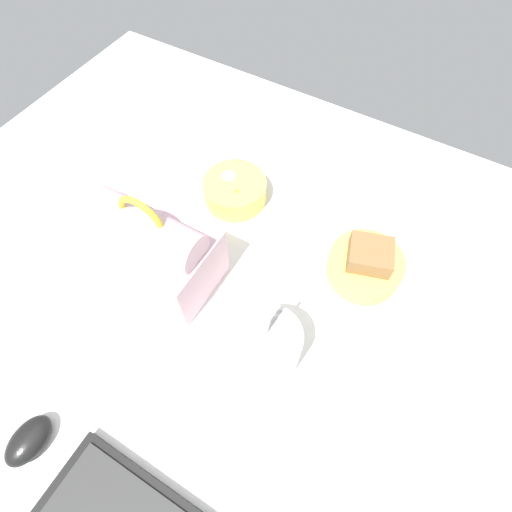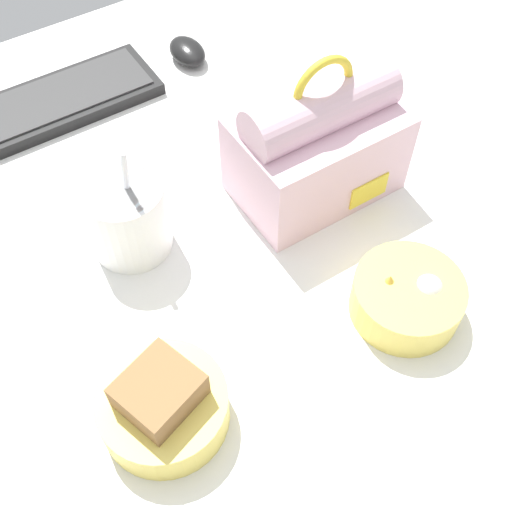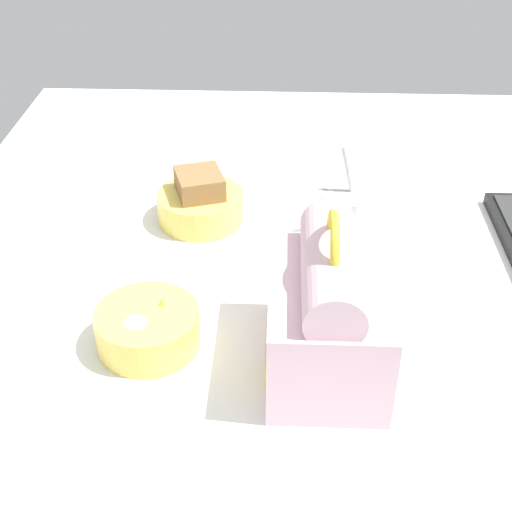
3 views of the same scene
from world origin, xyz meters
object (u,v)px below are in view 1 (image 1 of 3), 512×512
Objects in this scene: soup_cup at (268,347)px; computer_mouse at (29,441)px; bento_bowl_snacks at (235,190)px; lunch_bag at (155,249)px; bento_bowl_sandwich at (366,265)px.

computer_mouse is (23.20, 27.84, -3.70)cm from soup_cup.
bento_bowl_snacks is 1.68× the size of computer_mouse.
lunch_bag reaches higher than bento_bowl_snacks.
soup_cup is 1.27× the size of bento_bowl_sandwich.
bento_bowl_snacks is (28.87, -3.20, -0.40)cm from bento_bowl_sandwich.
soup_cup is at bearing 130.56° from bento_bowl_snacks.
bento_bowl_snacks reaches higher than computer_mouse.
soup_cup reaches higher than bento_bowl_snacks.
bento_bowl_sandwich is at bearing -150.46° from lunch_bag.
computer_mouse is (-0.90, 32.20, -5.97)cm from lunch_bag.
bento_bowl_sandwich is (-31.31, -17.74, -4.50)cm from lunch_bag.
soup_cup reaches higher than bento_bowl_sandwich.
soup_cup reaches higher than computer_mouse.
computer_mouse is (1.54, 53.15, -1.07)cm from bento_bowl_snacks.
computer_mouse is (30.41, 49.94, -1.47)cm from bento_bowl_sandwich.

